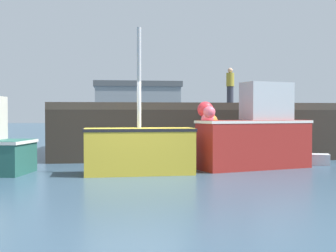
# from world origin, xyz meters

# --- Properties ---
(ground) EXTENTS (120.00, 160.00, 0.10)m
(ground) POSITION_xyz_m (0.00, 0.00, -0.05)
(ground) COLOR #334C60
(pier) EXTENTS (11.76, 7.82, 2.03)m
(pier) POSITION_xyz_m (3.11, 6.79, 1.69)
(pier) COLOR #473D33
(pier) RESTS_ON ground
(fishing_boat_near_right) EXTENTS (3.02, 1.20, 3.96)m
(fishing_boat_near_right) POSITION_xyz_m (0.16, 0.70, 0.68)
(fishing_boat_near_right) COLOR gold
(fishing_boat_near_right) RESTS_ON ground
(fishing_boat_mid) EXTENTS (3.67, 2.03, 2.58)m
(fishing_boat_mid) POSITION_xyz_m (3.67, 1.54, 1.02)
(fishing_boat_mid) COLOR maroon
(fishing_boat_mid) RESTS_ON ground
(rowboat) EXTENTS (1.79, 1.15, 0.39)m
(rowboat) POSITION_xyz_m (5.55, 2.45, 0.17)
(rowboat) COLOR silver
(rowboat) RESTS_ON ground
(dockworker) EXTENTS (0.34, 0.34, 1.63)m
(dockworker) POSITION_xyz_m (4.52, 7.56, 2.85)
(dockworker) COLOR #2D3342
(dockworker) RESTS_ON pier
(warehouse) EXTENTS (7.78, 4.57, 4.60)m
(warehouse) POSITION_xyz_m (1.59, 29.31, 2.32)
(warehouse) COLOR gray
(warehouse) RESTS_ON ground
(mooring_buoy_foreground) EXTENTS (0.46, 0.46, 0.61)m
(mooring_buoy_foreground) POSITION_xyz_m (-0.35, 1.35, 0.27)
(mooring_buoy_foreground) COLOR red
(mooring_buoy_foreground) RESTS_ON ground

